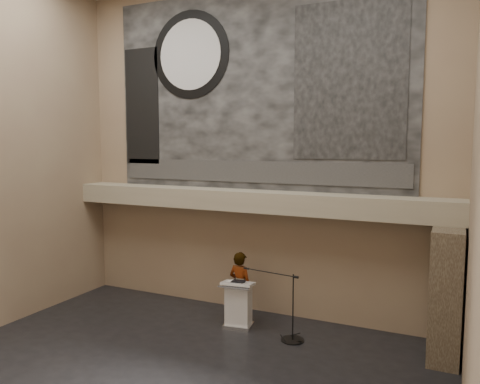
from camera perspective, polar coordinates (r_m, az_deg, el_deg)
The scene contains 18 objects.
floor at distance 9.52m, azimuth -8.85°, elevation -21.48°, with size 10.00×10.00×0.00m, color black.
wall_back at distance 11.96m, azimuth 1.64°, elevation 5.37°, with size 10.00×0.02×8.50m, color #866C55.
wall_right at distance 6.97m, azimuth 27.04°, elevation 4.23°, with size 0.02×8.00×8.50m, color #866C55.
soffit at distance 11.69m, azimuth 0.84°, elevation -1.03°, with size 10.00×0.80×0.50m, color gray.
sprinkler_left at distance 12.42m, azimuth -6.00°, elevation -1.95°, with size 0.04×0.04×0.06m, color #B2893D.
sprinkler_right at distance 11.04m, azimuth 9.76°, elevation -3.01°, with size 0.04×0.04×0.06m, color #B2893D.
banner at distance 12.01m, azimuth 1.60°, elevation 12.31°, with size 8.00×0.05×5.00m, color black.
banner_text_strip at distance 11.92m, azimuth 1.50°, elevation 2.49°, with size 7.76×0.02×0.55m, color #2E2E2E.
banner_clock_rim at distance 12.94m, azimuth -6.09°, elevation 16.30°, with size 2.30×2.30×0.02m, color black.
banner_clock_face at distance 12.92m, azimuth -6.14°, elevation 16.31°, with size 1.84×1.84×0.02m, color silver.
banner_building_print at distance 11.24m, azimuth 13.10°, elevation 13.10°, with size 2.60×0.02×3.60m, color black.
banner_brick_print at distance 13.67m, azimuth -11.86°, elevation 10.16°, with size 1.10×0.02×3.20m, color black.
stone_pier at distance 10.56m, azimuth 23.83°, elevation -11.21°, with size 0.60×1.40×2.70m, color #433729.
lectern at distance 11.45m, azimuth -0.20°, elevation -13.54°, with size 0.79×0.61×1.14m.
binder at distance 11.24m, azimuth -0.22°, elevation -10.88°, with size 0.30×0.24×0.04m, color black.
papers at distance 11.31m, azimuth -0.99°, elevation -10.85°, with size 0.22×0.31×0.01m, color white.
speaker_person at distance 11.72m, azimuth 0.03°, elevation -11.44°, with size 0.63×0.42×1.74m, color silver.
mic_stand at distance 10.92m, azimuth 6.20°, elevation -16.38°, with size 1.54×0.52×1.52m.
Camera 1 is at (4.79, -6.96, 4.39)m, focal length 35.00 mm.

